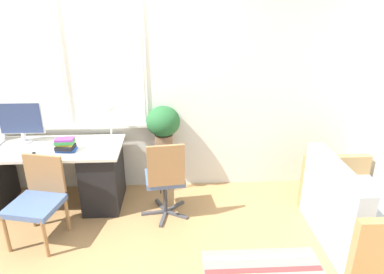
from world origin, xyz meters
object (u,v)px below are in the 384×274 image
object	(u,v)px
desk_chair_wooden	(38,198)
monitor	(21,121)
keyboard	(8,155)
book_stack	(65,145)
couch_loveseat	(355,214)
plant_stand	(164,152)
office_chair_swivel	(165,178)
desk_lamp	(110,112)
mouse	(34,154)
potted_plant	(163,123)

from	to	relation	value
desk_chair_wooden	monitor	bearing A→B (deg)	128.89
keyboard	desk_chair_wooden	distance (m)	0.62
book_stack	couch_loveseat	world-z (taller)	book_stack
plant_stand	couch_loveseat	bearing A→B (deg)	-29.47
book_stack	office_chair_swivel	distance (m)	1.12
desk_chair_wooden	plant_stand	xyz separation A→B (m)	(1.21, 0.86, 0.08)
monitor	desk_lamp	bearing A→B (deg)	3.04
mouse	desk_lamp	size ratio (longest dim) A/B	0.16
monitor	plant_stand	distance (m)	1.64
monitor	desk_lamp	world-z (taller)	monitor
monitor	office_chair_swivel	size ratio (longest dim) A/B	0.53
keyboard	couch_loveseat	size ratio (longest dim) A/B	0.27
keyboard	desk_chair_wooden	xyz separation A→B (m)	(0.39, -0.38, -0.30)
keyboard	book_stack	distance (m)	0.58
mouse	desk_lamp	world-z (taller)	desk_lamp
monitor	keyboard	size ratio (longest dim) A/B	1.41
desk_chair_wooden	plant_stand	distance (m)	1.49
mouse	book_stack	distance (m)	0.32
monitor	potted_plant	xyz separation A→B (m)	(1.57, 0.12, -0.11)
office_chair_swivel	potted_plant	bearing A→B (deg)	-94.75
monitor	desk_lamp	distance (m)	0.97
desk_lamp	plant_stand	distance (m)	0.81
mouse	book_stack	xyz separation A→B (m)	(0.31, 0.09, 0.05)
mouse	desk_chair_wooden	bearing A→B (deg)	-71.13
desk_lamp	book_stack	bearing A→B (deg)	-144.56
keyboard	plant_stand	distance (m)	1.68
office_chair_swivel	couch_loveseat	xyz separation A→B (m)	(1.86, -0.48, -0.20)
monitor	office_chair_swivel	world-z (taller)	monitor
monitor	potted_plant	distance (m)	1.58
monitor	couch_loveseat	xyz separation A→B (m)	(3.45, -0.94, -0.71)
mouse	office_chair_swivel	bearing A→B (deg)	-4.73
mouse	desk_chair_wooden	world-z (taller)	desk_chair_wooden
keyboard	desk_lamp	size ratio (longest dim) A/B	0.80
monitor	keyboard	xyz separation A→B (m)	(-0.03, -0.36, -0.25)
desk_chair_wooden	couch_loveseat	xyz separation A→B (m)	(3.09, -0.20, -0.16)
book_stack	plant_stand	bearing A→B (deg)	20.32
monitor	book_stack	xyz separation A→B (m)	(0.53, -0.26, -0.19)
desk_chair_wooden	potted_plant	size ratio (longest dim) A/B	1.67
couch_loveseat	office_chair_swivel	bearing A→B (deg)	75.61
book_stack	plant_stand	distance (m)	1.14
couch_loveseat	plant_stand	xyz separation A→B (m)	(-1.88, 1.06, 0.23)
keyboard	desk_lamp	distance (m)	1.13
couch_loveseat	plant_stand	bearing A→B (deg)	60.53
monitor	keyboard	world-z (taller)	monitor
keyboard	desk_chair_wooden	world-z (taller)	desk_chair_wooden
desk_chair_wooden	keyboard	bearing A→B (deg)	148.58
book_stack	desk_lamp	bearing A→B (deg)	35.44
mouse	office_chair_swivel	size ratio (longest dim) A/B	0.07
keyboard	office_chair_swivel	distance (m)	1.64
keyboard	mouse	distance (m)	0.26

